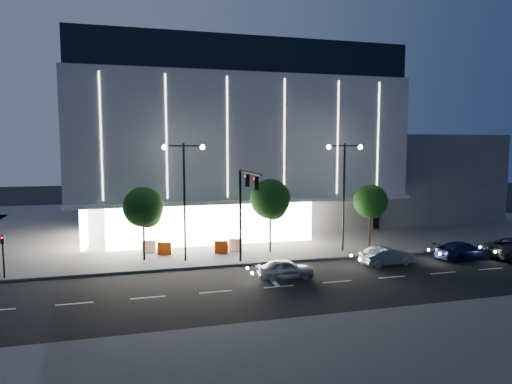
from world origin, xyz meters
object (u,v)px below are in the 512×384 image
object	(u,v)px
street_lamp_west	(184,184)
tree_right	(371,203)
barrier_a	(164,249)
car_third	(463,251)
barrier_d	(236,245)
street_lamp_east	(344,181)
traffic_mast	(245,199)
ped_signal_far	(3,252)
barrier_b	(149,247)
tree_mid	(271,201)
car_second	(387,256)
car_lead	(285,269)
tree_left	(144,209)
barrier_c	(221,247)

from	to	relation	value
street_lamp_west	tree_right	distance (m)	16.19
barrier_a	tree_right	bearing A→B (deg)	10.61
car_third	barrier_d	bearing A→B (deg)	61.38
street_lamp_east	barrier_a	bearing A→B (deg)	170.89
street_lamp_west	car_third	bearing A→B (deg)	-12.28
traffic_mast	ped_signal_far	size ratio (longest dim) A/B	2.36
barrier_d	street_lamp_west	bearing A→B (deg)	-133.10
barrier_b	tree_mid	bearing A→B (deg)	5.53
tree_right	car_third	world-z (taller)	tree_right
car_third	car_second	bearing A→B (deg)	83.75
car_second	ped_signal_far	bearing A→B (deg)	78.10
car_lead	car_second	size ratio (longest dim) A/B	0.92
tree_left	barrier_c	bearing A→B (deg)	6.07
tree_left	barrier_a	xyz separation A→B (m)	(1.56, 1.29, -3.38)
ped_signal_far	barrier_b	distance (m)	10.69
tree_right	car_second	bearing A→B (deg)	-106.49
tree_left	tree_mid	bearing A→B (deg)	0.00
street_lamp_west	tree_mid	size ratio (longest dim) A/B	1.46
car_second	street_lamp_west	bearing A→B (deg)	67.00
street_lamp_east	barrier_c	xyz separation A→B (m)	(-9.92, 1.66, -5.31)
barrier_c	car_lead	bearing A→B (deg)	-55.94
tree_right	barrier_c	xyz separation A→B (m)	(-12.95, 0.64, -3.23)
street_lamp_east	car_lead	size ratio (longest dim) A/B	2.39
traffic_mast	car_second	xyz separation A→B (m)	(10.36, -1.96, -4.35)
tree_right	car_lead	world-z (taller)	tree_right
traffic_mast	barrier_c	size ratio (longest dim) A/B	6.43
street_lamp_west	car_second	world-z (taller)	street_lamp_west
tree_mid	street_lamp_east	bearing A→B (deg)	-9.69
street_lamp_east	street_lamp_west	bearing A→B (deg)	180.00
barrier_a	barrier_b	xyz separation A→B (m)	(-1.15, 1.05, 0.00)
street_lamp_west	street_lamp_east	world-z (taller)	same
barrier_b	barrier_d	xyz separation A→B (m)	(6.92, -1.22, 0.00)
tree_mid	tree_left	bearing A→B (deg)	-180.00
street_lamp_east	tree_mid	bearing A→B (deg)	170.31
traffic_mast	tree_left	size ratio (longest dim) A/B	1.24
barrier_c	tree_left	bearing A→B (deg)	-161.05
street_lamp_east	car_second	bearing A→B (deg)	-73.64
tree_mid	car_lead	xyz separation A→B (m)	(-1.03, -6.89, -3.69)
car_lead	barrier_a	world-z (taller)	car_lead
street_lamp_west	tree_right	xyz separation A→B (m)	(16.03, 1.02, -2.07)
ped_signal_far	tree_right	xyz separation A→B (m)	(28.03, 2.52, 2.00)
ped_signal_far	tree_mid	bearing A→B (deg)	7.55
tree_right	car_second	size ratio (longest dim) A/B	1.34
car_lead	car_third	distance (m)	15.06
tree_mid	car_third	bearing A→B (deg)	-21.81
car_second	barrier_d	bearing A→B (deg)	50.78
street_lamp_east	barrier_d	size ratio (longest dim) A/B	8.18
car_lead	barrier_a	xyz separation A→B (m)	(-7.41, 8.18, 0.01)
street_lamp_west	car_third	size ratio (longest dim) A/B	1.92
tree_right	car_third	bearing A→B (deg)	-48.32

